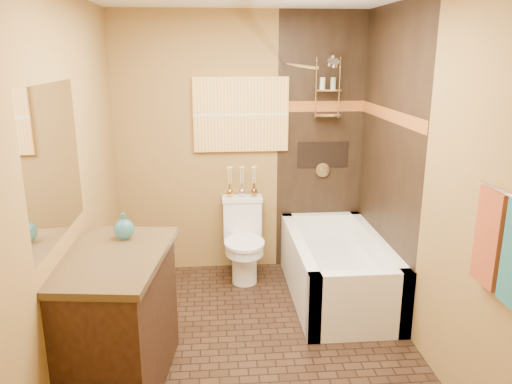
{
  "coord_description": "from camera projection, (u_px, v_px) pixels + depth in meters",
  "views": [
    {
      "loc": [
        -0.27,
        -3.25,
        2.11
      ],
      "look_at": [
        0.05,
        0.4,
        1.09
      ],
      "focal_mm": 35.0,
      "sensor_mm": 36.0,
      "label": 1
    }
  ],
  "objects": [
    {
      "name": "floor",
      "position": [
        255.0,
        347.0,
        3.71
      ],
      "size": [
        3.0,
        3.0,
        0.0
      ],
      "primitive_type": "plane",
      "color": "black",
      "rests_on": "ground"
    },
    {
      "name": "wall_left",
      "position": [
        72.0,
        189.0,
        3.27
      ],
      "size": [
        0.02,
        3.0,
        2.5
      ],
      "primitive_type": "cube",
      "color": "olive",
      "rests_on": "floor"
    },
    {
      "name": "wall_right",
      "position": [
        426.0,
        181.0,
        3.47
      ],
      "size": [
        0.02,
        3.0,
        2.5
      ],
      "primitive_type": "cube",
      "color": "olive",
      "rests_on": "floor"
    },
    {
      "name": "wall_back",
      "position": [
        241.0,
        145.0,
        4.81
      ],
      "size": [
        2.4,
        0.02,
        2.5
      ],
      "primitive_type": "cube",
      "color": "olive",
      "rests_on": "floor"
    },
    {
      "name": "wall_front",
      "position": [
        287.0,
        283.0,
        1.93
      ],
      "size": [
        2.4,
        0.02,
        2.5
      ],
      "primitive_type": "cube",
      "color": "olive",
      "rests_on": "floor"
    },
    {
      "name": "alcove_tile_back",
      "position": [
        321.0,
        144.0,
        4.86
      ],
      "size": [
        0.85,
        0.01,
        2.5
      ],
      "primitive_type": "cube",
      "color": "black",
      "rests_on": "wall_back"
    },
    {
      "name": "alcove_tile_right",
      "position": [
        387.0,
        159.0,
        4.19
      ],
      "size": [
        0.01,
        1.5,
        2.5
      ],
      "primitive_type": "cube",
      "color": "black",
      "rests_on": "wall_right"
    },
    {
      "name": "mosaic_band_back",
      "position": [
        322.0,
        106.0,
        4.76
      ],
      "size": [
        0.85,
        0.01,
        0.1
      ],
      "primitive_type": "cube",
      "color": "brown",
      "rests_on": "alcove_tile_back"
    },
    {
      "name": "mosaic_band_right",
      "position": [
        389.0,
        115.0,
        4.09
      ],
      "size": [
        0.01,
        1.5,
        0.1
      ],
      "primitive_type": "cube",
      "color": "brown",
      "rests_on": "alcove_tile_right"
    },
    {
      "name": "alcove_niche",
      "position": [
        323.0,
        155.0,
        4.89
      ],
      "size": [
        0.5,
        0.01,
        0.25
      ],
      "primitive_type": "cube",
      "color": "black",
      "rests_on": "alcove_tile_back"
    },
    {
      "name": "shower_fixtures",
      "position": [
        327.0,
        102.0,
        4.65
      ],
      "size": [
        0.24,
        0.33,
        1.16
      ],
      "color": "silver",
      "rests_on": "floor"
    },
    {
      "name": "curtain_rod",
      "position": [
        297.0,
        65.0,
        3.92
      ],
      "size": [
        0.03,
        1.55,
        0.03
      ],
      "primitive_type": "cylinder",
      "rotation": [
        1.57,
        0.0,
        0.0
      ],
      "color": "silver",
      "rests_on": "wall_back"
    },
    {
      "name": "towel_bar",
      "position": [
        510.0,
        195.0,
        2.41
      ],
      "size": [
        0.02,
        0.55,
        0.02
      ],
      "primitive_type": "cylinder",
      "rotation": [
        1.57,
        0.0,
        0.0
      ],
      "color": "silver",
      "rests_on": "wall_right"
    },
    {
      "name": "towel_rust",
      "position": [
        490.0,
        238.0,
        2.61
      ],
      "size": [
        0.05,
        0.22,
        0.52
      ],
      "primitive_type": "cube",
      "color": "maroon",
      "rests_on": "towel_bar"
    },
    {
      "name": "sunset_painting",
      "position": [
        241.0,
        115.0,
        4.71
      ],
      "size": [
        0.9,
        0.04,
        0.7
      ],
      "primitive_type": "cube",
      "color": "gold",
      "rests_on": "wall_back"
    },
    {
      "name": "vanity_mirror",
      "position": [
        55.0,
        163.0,
        2.88
      ],
      "size": [
        0.01,
        1.0,
        0.9
      ],
      "primitive_type": "cube",
      "color": "white",
      "rests_on": "wall_left"
    },
    {
      "name": "bathtub",
      "position": [
        337.0,
        273.0,
        4.44
      ],
      "size": [
        0.8,
        1.5,
        0.55
      ],
      "color": "white",
      "rests_on": "floor"
    },
    {
      "name": "toilet",
      "position": [
        244.0,
        240.0,
        4.77
      ],
      "size": [
        0.39,
        0.58,
        0.77
      ],
      "rotation": [
        0.0,
        0.0,
        -0.02
      ],
      "color": "white",
      "rests_on": "floor"
    },
    {
      "name": "vanity",
      "position": [
        115.0,
        321.0,
        3.19
      ],
      "size": [
        0.76,
        1.11,
        0.92
      ],
      "rotation": [
        0.0,
        0.0,
        -0.13
      ],
      "color": "black",
      "rests_on": "floor"
    },
    {
      "name": "teal_bottle",
      "position": [
        124.0,
        226.0,
        3.3
      ],
      "size": [
        0.14,
        0.14,
        0.21
      ],
      "primitive_type": null,
      "rotation": [
        0.0,
        0.0,
        0.03
      ],
      "color": "#29737C",
      "rests_on": "vanity"
    },
    {
      "name": "bud_vases",
      "position": [
        242.0,
        181.0,
        4.79
      ],
      "size": [
        0.3,
        0.06,
        0.29
      ],
      "color": "#BD8D3B",
      "rests_on": "toilet"
    }
  ]
}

